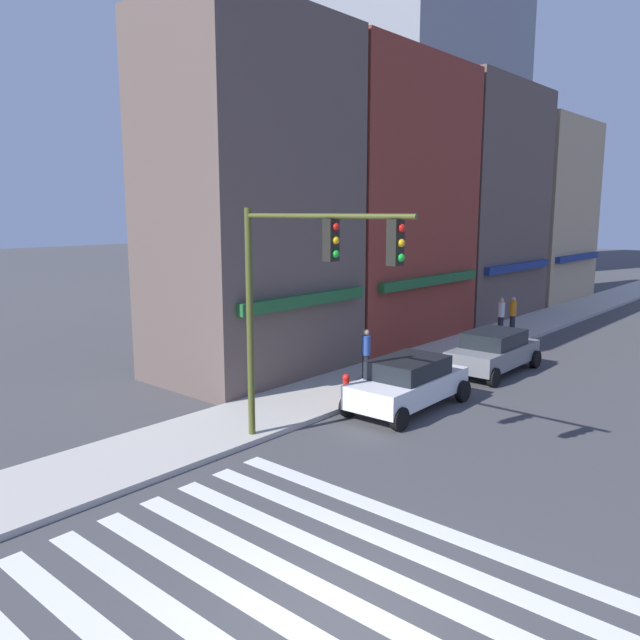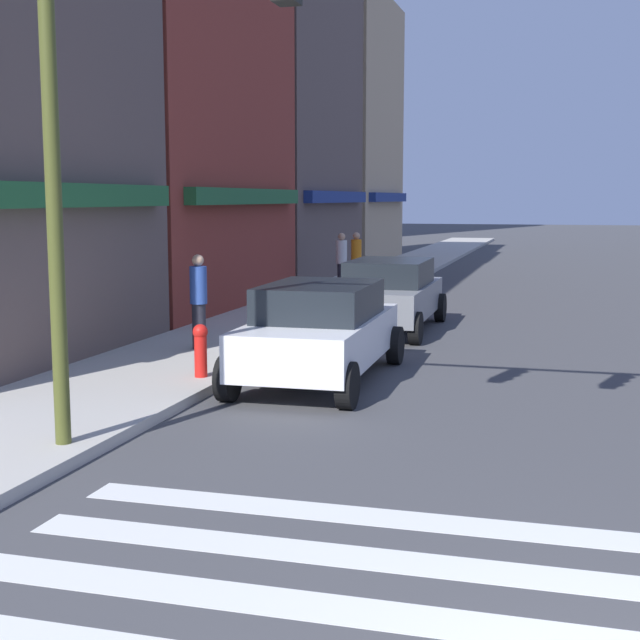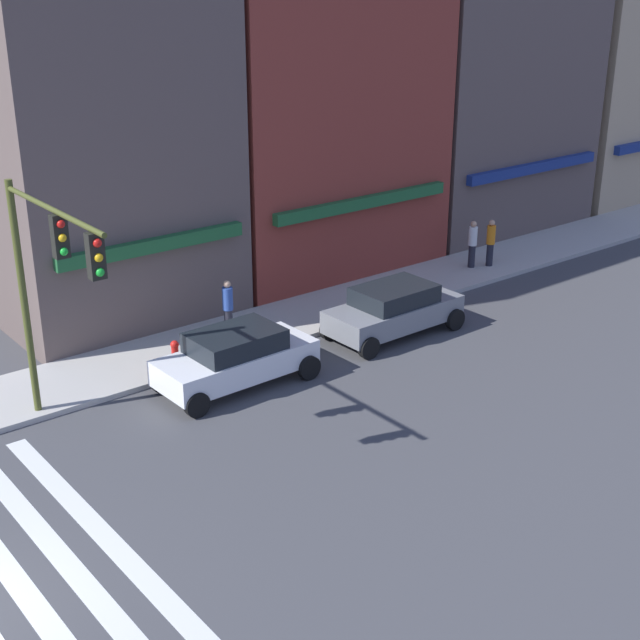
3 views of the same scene
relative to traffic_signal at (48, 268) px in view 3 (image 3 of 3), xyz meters
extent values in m
cube|color=silver|center=(-2.91, -4.55, -4.42)|extent=(0.47, 10.80, 0.01)
cube|color=silver|center=(-1.95, -4.55, -4.42)|extent=(0.47, 10.80, 0.01)
cube|color=silver|center=(-0.99, -4.55, -4.42)|extent=(0.47, 10.80, 0.01)
cube|color=brown|center=(4.84, 6.95, 1.91)|extent=(7.11, 5.00, 12.67)
cube|color=#1E592D|center=(4.84, 4.30, -1.42)|extent=(6.05, 0.30, 0.40)
cube|color=maroon|center=(13.02, 6.95, 1.90)|extent=(8.89, 5.00, 12.64)
cube|color=#1E592D|center=(13.02, 4.30, -1.42)|extent=(7.56, 0.30, 0.40)
cube|color=brown|center=(22.17, 6.95, 1.99)|extent=(8.99, 5.00, 12.83)
cube|color=navy|center=(22.17, 4.30, -1.42)|extent=(7.64, 0.30, 0.40)
cube|color=tan|center=(31.48, 6.95, 1.54)|extent=(8.48, 5.00, 11.93)
cylinder|color=#474C1E|center=(0.00, 1.85, -1.38)|extent=(0.18, 0.18, 6.08)
cylinder|color=#474C1E|center=(0.00, -0.63, 1.46)|extent=(0.12, 4.96, 0.12)
cube|color=black|center=(0.00, -0.88, 0.93)|extent=(0.32, 0.24, 0.95)
sphere|color=red|center=(0.00, -1.01, 1.23)|extent=(0.18, 0.18, 0.18)
sphere|color=#EAAD14|center=(0.00, -1.01, 0.93)|extent=(0.18, 0.18, 0.18)
sphere|color=green|center=(0.00, -1.01, 0.63)|extent=(0.18, 0.18, 0.18)
cube|color=black|center=(0.00, -2.61, 0.93)|extent=(0.32, 0.24, 0.95)
sphere|color=red|center=(0.00, -2.74, 1.23)|extent=(0.18, 0.18, 0.18)
sphere|color=#EAAD14|center=(0.00, -2.74, 0.93)|extent=(0.18, 0.18, 0.18)
sphere|color=green|center=(0.00, -2.74, 0.63)|extent=(0.18, 0.18, 0.18)
cube|color=white|center=(4.91, 0.15, -3.73)|extent=(4.44, 1.90, 0.70)
cube|color=black|center=(4.91, 0.15, -3.11)|extent=(2.46, 1.71, 0.55)
cylinder|color=black|center=(3.12, 1.05, -4.08)|extent=(0.68, 0.22, 0.68)
cylinder|color=black|center=(3.12, -0.75, -4.08)|extent=(0.68, 0.22, 0.68)
cylinder|color=black|center=(6.70, 1.05, -4.08)|extent=(0.68, 0.22, 0.68)
cylinder|color=black|center=(6.70, -0.75, -4.08)|extent=(0.68, 0.22, 0.68)
cube|color=slate|center=(10.70, 0.15, -3.73)|extent=(4.42, 1.85, 0.70)
cube|color=black|center=(10.70, 0.15, -3.11)|extent=(2.44, 1.68, 0.55)
cylinder|color=black|center=(8.90, 1.05, -4.08)|extent=(0.68, 0.22, 0.68)
cylinder|color=black|center=(8.90, -0.75, -4.08)|extent=(0.68, 0.22, 0.68)
cylinder|color=black|center=(12.49, 1.05, -4.08)|extent=(0.68, 0.22, 0.68)
cylinder|color=black|center=(12.49, -0.75, -4.08)|extent=(0.68, 0.22, 0.68)
cylinder|color=#23232D|center=(17.20, 2.91, -3.85)|extent=(0.26, 0.26, 0.85)
cylinder|color=silver|center=(17.20, 2.91, -3.07)|extent=(0.32, 0.32, 0.70)
sphere|color=tan|center=(17.20, 2.91, -2.61)|extent=(0.22, 0.22, 0.22)
cylinder|color=#23232D|center=(17.86, 2.61, -3.85)|extent=(0.26, 0.26, 0.85)
cylinder|color=orange|center=(17.86, 2.61, -3.07)|extent=(0.32, 0.32, 0.70)
sphere|color=tan|center=(17.86, 2.61, -2.61)|extent=(0.22, 0.22, 0.22)
cylinder|color=#23232D|center=(6.47, 2.94, -3.85)|extent=(0.26, 0.26, 0.85)
cylinder|color=#2D4C9E|center=(6.47, 2.94, -3.07)|extent=(0.32, 0.32, 0.70)
sphere|color=tan|center=(6.47, 2.94, -2.61)|extent=(0.22, 0.22, 0.22)
cylinder|color=red|center=(4.00, 1.85, -3.95)|extent=(0.20, 0.20, 0.65)
sphere|color=red|center=(4.00, 1.85, -3.55)|extent=(0.24, 0.24, 0.24)
camera|label=1|loc=(-10.74, -9.91, 1.56)|focal=35.00mm
camera|label=2|loc=(-8.81, -3.68, -1.48)|focal=50.00mm
camera|label=3|loc=(-6.90, -18.43, 6.24)|focal=50.00mm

